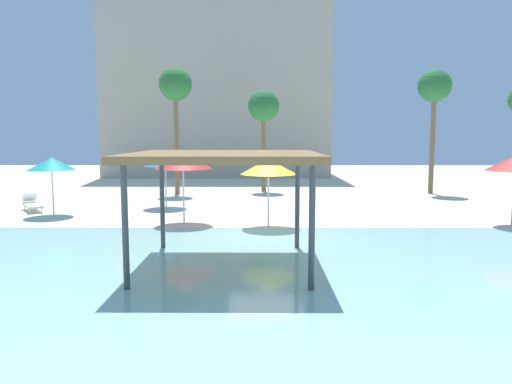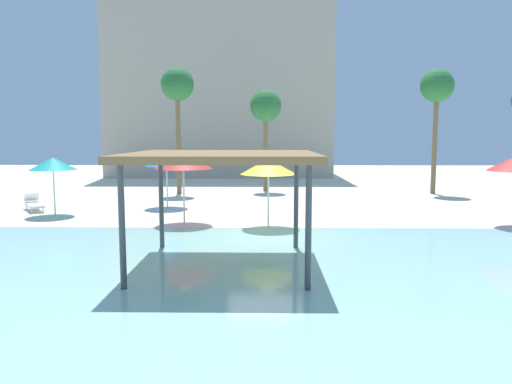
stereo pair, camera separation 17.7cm
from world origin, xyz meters
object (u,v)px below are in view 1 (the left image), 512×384
(beach_umbrella_blue_4, at_px, (165,160))
(palm_tree_2, at_px, (176,88))
(beach_umbrella_red_0, at_px, (183,161))
(palm_tree_0, at_px, (435,89))
(palm_tree_3, at_px, (264,108))
(beach_umbrella_yellow_2, at_px, (268,166))
(beach_umbrella_teal_3, at_px, (51,164))
(shade_pavilion, at_px, (225,159))
(lounge_chair_2, at_px, (32,204))

(beach_umbrella_blue_4, xyz_separation_m, palm_tree_2, (-0.40, 5.55, 3.88))
(beach_umbrella_red_0, bearing_deg, palm_tree_0, 37.77)
(palm_tree_0, height_order, palm_tree_3, palm_tree_0)
(beach_umbrella_blue_4, bearing_deg, palm_tree_0, 21.77)
(beach_umbrella_red_0, relative_size, palm_tree_2, 0.38)
(beach_umbrella_red_0, relative_size, beach_umbrella_yellow_2, 1.07)
(beach_umbrella_teal_3, distance_m, palm_tree_3, 13.28)
(beach_umbrella_teal_3, relative_size, palm_tree_3, 0.40)
(shade_pavilion, relative_size, palm_tree_2, 0.65)
(beach_umbrella_yellow_2, bearing_deg, lounge_chair_2, 159.66)
(palm_tree_3, bearing_deg, lounge_chair_2, -142.91)
(beach_umbrella_yellow_2, height_order, beach_umbrella_blue_4, beach_umbrella_yellow_2)
(beach_umbrella_teal_3, bearing_deg, palm_tree_2, 63.24)
(beach_umbrella_teal_3, xyz_separation_m, beach_umbrella_blue_4, (4.37, 2.32, 0.03))
(beach_umbrella_blue_4, height_order, palm_tree_0, palm_tree_0)
(palm_tree_0, bearing_deg, shade_pavilion, -124.11)
(beach_umbrella_blue_4, relative_size, lounge_chair_2, 1.32)
(palm_tree_0, bearing_deg, lounge_chair_2, -161.52)
(beach_umbrella_red_0, bearing_deg, palm_tree_2, 100.98)
(beach_umbrella_red_0, xyz_separation_m, palm_tree_3, (3.17, 11.25, 2.61))
(shade_pavilion, xyz_separation_m, beach_umbrella_teal_3, (-7.90, 8.10, -0.59))
(palm_tree_2, height_order, palm_tree_3, palm_tree_2)
(palm_tree_2, bearing_deg, shade_pavilion, -76.19)
(beach_umbrella_yellow_2, bearing_deg, beach_umbrella_blue_4, 133.67)
(beach_umbrella_teal_3, height_order, palm_tree_3, palm_tree_3)
(beach_umbrella_red_0, bearing_deg, beach_umbrella_blue_4, 109.40)
(beach_umbrella_teal_3, height_order, lounge_chair_2, beach_umbrella_teal_3)
(palm_tree_2, bearing_deg, beach_umbrella_yellow_2, -63.93)
(shade_pavilion, distance_m, beach_umbrella_blue_4, 11.02)
(beach_umbrella_red_0, relative_size, beach_umbrella_teal_3, 1.11)
(beach_umbrella_blue_4, bearing_deg, palm_tree_3, 56.13)
(shade_pavilion, bearing_deg, beach_umbrella_blue_4, 108.70)
(beach_umbrella_teal_3, bearing_deg, beach_umbrella_blue_4, 28.01)
(beach_umbrella_red_0, height_order, beach_umbrella_blue_4, beach_umbrella_red_0)
(beach_umbrella_teal_3, distance_m, lounge_chair_2, 2.75)
(shade_pavilion, relative_size, lounge_chair_2, 2.48)
(beach_umbrella_yellow_2, relative_size, palm_tree_0, 0.36)
(palm_tree_2, bearing_deg, palm_tree_0, 0.96)
(beach_umbrella_yellow_2, height_order, lounge_chair_2, beach_umbrella_yellow_2)
(beach_umbrella_teal_3, bearing_deg, beach_umbrella_red_0, -18.43)
(palm_tree_2, xyz_separation_m, palm_tree_3, (5.08, 1.42, -1.07))
(shade_pavilion, xyz_separation_m, beach_umbrella_blue_4, (-3.53, 10.43, -0.56))
(beach_umbrella_red_0, bearing_deg, lounge_chair_2, 156.28)
(beach_umbrella_red_0, height_order, beach_umbrella_yellow_2, beach_umbrella_red_0)
(shade_pavilion, xyz_separation_m, beach_umbrella_yellow_2, (1.22, 5.45, -0.53))
(shade_pavilion, height_order, palm_tree_3, palm_tree_3)
(lounge_chair_2, xyz_separation_m, palm_tree_3, (10.58, 8.00, 4.71))
(shade_pavilion, xyz_separation_m, palm_tree_2, (-3.93, 15.97, 3.32))
(beach_umbrella_red_0, relative_size, palm_tree_0, 0.38)
(beach_umbrella_yellow_2, distance_m, palm_tree_3, 12.26)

